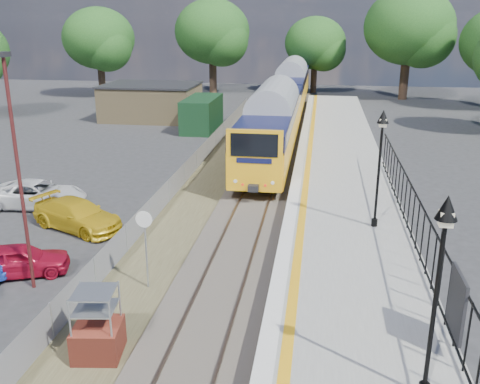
% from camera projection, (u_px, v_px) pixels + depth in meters
% --- Properties ---
extents(ground, '(120.00, 120.00, 0.00)m').
position_uv_depth(ground, '(213.00, 315.00, 16.46)').
color(ground, '#2D2D30').
rests_on(ground, ground).
extents(track_bed, '(5.90, 80.00, 0.29)m').
position_uv_depth(track_bed, '(243.00, 207.00, 25.59)').
color(track_bed, '#473F38').
rests_on(track_bed, ground).
extents(platform, '(5.00, 70.00, 0.90)m').
position_uv_depth(platform, '(343.00, 217.00, 23.24)').
color(platform, gray).
rests_on(platform, ground).
extents(platform_edge, '(0.90, 70.00, 0.01)m').
position_uv_depth(platform_edge, '(296.00, 205.00, 23.39)').
color(platform_edge, silver).
rests_on(platform_edge, platform).
extents(victorian_lamp_south, '(0.44, 0.44, 4.60)m').
position_uv_depth(victorian_lamp_south, '(442.00, 252.00, 10.58)').
color(victorian_lamp_south, black).
rests_on(victorian_lamp_south, platform).
extents(victorian_lamp_north, '(0.44, 0.44, 4.60)m').
position_uv_depth(victorian_lamp_north, '(381.00, 142.00, 20.01)').
color(victorian_lamp_north, black).
rests_on(victorian_lamp_north, platform).
extents(palisade_fence, '(0.12, 26.00, 2.00)m').
position_uv_depth(palisade_fence, '(427.00, 244.00, 17.06)').
color(palisade_fence, black).
rests_on(palisade_fence, platform).
extents(wire_fence, '(0.06, 52.00, 1.20)m').
position_uv_depth(wire_fence, '(179.00, 179.00, 28.15)').
color(wire_fence, '#999EA3').
rests_on(wire_fence, ground).
extents(outbuilding, '(10.80, 10.10, 3.12)m').
position_uv_depth(outbuilding, '(161.00, 104.00, 46.86)').
color(outbuilding, '#957F54').
rests_on(outbuilding, ground).
extents(tree_line, '(56.80, 43.80, 11.88)m').
position_uv_depth(tree_line, '(308.00, 40.00, 53.67)').
color(tree_line, '#332319').
rests_on(tree_line, ground).
extents(train, '(2.82, 40.83, 3.51)m').
position_uv_depth(train, '(285.00, 98.00, 44.46)').
color(train, '#EFA815').
rests_on(train, ground).
extents(brick_plinth, '(1.39, 1.39, 1.99)m').
position_uv_depth(brick_plinth, '(97.00, 325.00, 14.18)').
color(brick_plinth, maroon).
rests_on(brick_plinth, ground).
extents(speed_sign, '(0.56, 0.11, 2.80)m').
position_uv_depth(speed_sign, '(145.00, 237.00, 17.49)').
color(speed_sign, '#999EA3').
rests_on(speed_sign, ground).
extents(carpark_lamp, '(0.25, 0.50, 7.77)m').
position_uv_depth(carpark_lamp, '(17.00, 163.00, 16.80)').
color(carpark_lamp, '#4B1919').
rests_on(carpark_lamp, ground).
extents(car_red, '(3.69, 2.52, 1.17)m').
position_uv_depth(car_red, '(19.00, 260.00, 18.85)').
color(car_red, '#AA0F2A').
rests_on(car_red, ground).
extents(car_yellow, '(4.74, 3.42, 1.27)m').
position_uv_depth(car_yellow, '(77.00, 215.00, 23.00)').
color(car_yellow, gold).
rests_on(car_yellow, ground).
extents(car_white, '(4.72, 2.29, 1.29)m').
position_uv_depth(car_white, '(37.00, 194.00, 25.64)').
color(car_white, white).
rests_on(car_white, ground).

